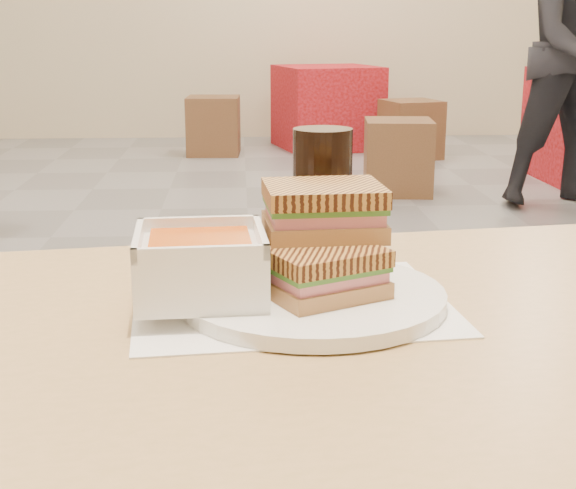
{
  "coord_description": "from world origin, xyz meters",
  "views": [
    {
      "loc": [
        -0.04,
        -2.83,
        1.04
      ],
      "look_at": [
        0.01,
        -2.0,
        0.82
      ],
      "focal_mm": 51.3,
      "sensor_mm": 36.0,
      "label": 1
    }
  ],
  "objects": [
    {
      "name": "plate",
      "position": [
        0.04,
        -1.99,
        0.76
      ],
      "size": [
        0.28,
        0.28,
        0.02
      ],
      "color": "white",
      "rests_on": "tray_liner"
    },
    {
      "name": "panini_lower",
      "position": [
        0.05,
        -2.01,
        0.79
      ],
      "size": [
        0.14,
        0.14,
        0.05
      ],
      "color": "#A97D4D",
      "rests_on": "plate"
    },
    {
      "name": "bg_chair_2r",
      "position": [
        1.33,
        3.67,
        0.23
      ],
      "size": [
        0.5,
        0.5,
        0.46
      ],
      "color": "brown",
      "rests_on": "ground"
    },
    {
      "name": "bg_chair_2l",
      "position": [
        -0.25,
        3.95,
        0.23
      ],
      "size": [
        0.44,
        0.44,
        0.47
      ],
      "color": "brown",
      "rests_on": "ground"
    },
    {
      "name": "main_table",
      "position": [
        0.08,
        -2.05,
        0.64
      ],
      "size": [
        1.28,
        0.85,
        0.75
      ],
      "color": "tan",
      "rests_on": "ground"
    },
    {
      "name": "bg_table_2",
      "position": [
        0.72,
        4.28,
        0.35
      ],
      "size": [
        0.95,
        0.95,
        0.69
      ],
      "color": "#BE2436",
      "rests_on": "ground"
    },
    {
      "name": "bg_chair_1l",
      "position": [
        0.96,
        2.27,
        0.23
      ],
      "size": [
        0.45,
        0.45,
        0.46
      ],
      "color": "brown",
      "rests_on": "ground"
    },
    {
      "name": "cola_glass",
      "position": [
        0.07,
        -1.79,
        0.83
      ],
      "size": [
        0.08,
        0.08,
        0.16
      ],
      "color": "black",
      "rests_on": "main_table"
    },
    {
      "name": "tray_liner",
      "position": [
        0.01,
        -1.99,
        0.75
      ],
      "size": [
        0.36,
        0.29,
        0.0
      ],
      "color": "white",
      "rests_on": "main_table"
    },
    {
      "name": "panini_upper",
      "position": [
        0.05,
        -1.95,
        0.85
      ],
      "size": [
        0.13,
        0.11,
        0.06
      ],
      "color": "#A97D4D",
      "rests_on": "panini_lower"
    },
    {
      "name": "soup_bowl",
      "position": [
        -0.08,
        -2.01,
        0.8
      ],
      "size": [
        0.14,
        0.14,
        0.07
      ],
      "color": "white",
      "rests_on": "plate"
    }
  ]
}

